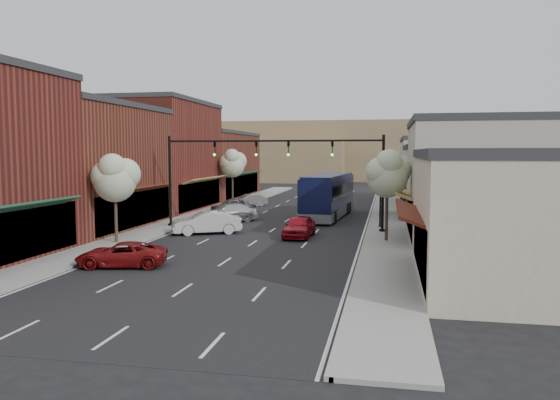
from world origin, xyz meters
The scene contains 29 objects.
ground centered at (0.00, 0.00, 0.00)m, with size 160.00×160.00×0.00m, color black.
sidewalk_left centered at (-8.40, 18.50, 0.07)m, with size 2.80×73.00×0.15m, color gray.
sidewalk_right centered at (8.40, 18.50, 0.07)m, with size 2.80×73.00×0.15m, color gray.
curb_left centered at (-7.00, 18.50, 0.07)m, with size 0.25×73.00×0.17m, color gray.
curb_right centered at (7.00, 18.50, 0.07)m, with size 0.25×73.00×0.17m, color gray.
bldg_left_midnear centered at (-14.23, 6.00, 4.66)m, with size 10.14×14.10×9.40m.
bldg_left_midfar centered at (-14.24, 20.00, 5.40)m, with size 10.14×14.10×10.90m.
bldg_left_far centered at (-14.22, 36.00, 4.16)m, with size 10.14×18.10×8.40m.
bldg_right_near centered at (13.69, -6.00, 2.92)m, with size 9.14×12.10×5.90m.
bldg_right_midnear centered at (13.72, 6.00, 3.91)m, with size 9.14×12.10×7.90m.
bldg_right_midfar centered at (13.70, 18.00, 3.17)m, with size 9.14×12.10×6.40m.
bldg_right_far centered at (13.71, 32.00, 3.66)m, with size 9.14×16.10×7.40m.
hill_far centered at (0.00, 90.00, 6.00)m, with size 120.00×30.00×12.00m, color #7A6647.
hill_near centered at (-25.00, 78.00, 4.00)m, with size 50.00×20.00×8.00m, color #7A6647.
signal_mast_right centered at (5.62, 8.00, 4.62)m, with size 8.22×0.46×7.00m.
signal_mast_left centered at (-5.62, 8.00, 4.62)m, with size 8.22×0.46×7.00m.
tree_right_near centered at (8.35, 3.94, 4.45)m, with size 2.85×2.65×5.95m.
tree_right_far centered at (8.35, 19.94, 3.99)m, with size 2.85×2.65×5.43m.
tree_left_near centered at (-8.25, -0.06, 4.22)m, with size 2.85×2.65×5.69m.
tree_left_far centered at (-8.25, 25.94, 4.60)m, with size 2.85×2.65×6.13m.
lamp_post_near centered at (7.80, 10.50, 3.01)m, with size 0.44×0.44×4.44m.
lamp_post_far centered at (7.80, 28.00, 3.01)m, with size 0.44×0.44×4.44m.
coach_bus centered at (3.20, 16.82, 1.98)m, with size 3.59×12.62×3.81m.
red_hatchback centered at (2.50, 5.02, 0.74)m, with size 1.75×4.35×1.48m, color maroon.
parked_car_a centered at (-4.76, -6.16, 0.62)m, with size 2.07×4.49×1.25m, color maroon.
parked_car_b centered at (-4.20, 5.30, 0.80)m, with size 1.69×4.85×1.60m, color silver.
parked_car_c centered at (-4.73, 12.04, 0.75)m, with size 2.10×5.16×1.50m, color #A7A7AC.
parked_car_d centered at (-6.20, 18.42, 0.70)m, with size 1.65×4.10×1.40m, color #56595E.
parked_car_e centered at (-6.20, 24.71, 0.66)m, with size 1.40×4.03×1.33m, color #97989C.
Camera 1 is at (8.39, -31.18, 5.75)m, focal length 35.00 mm.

